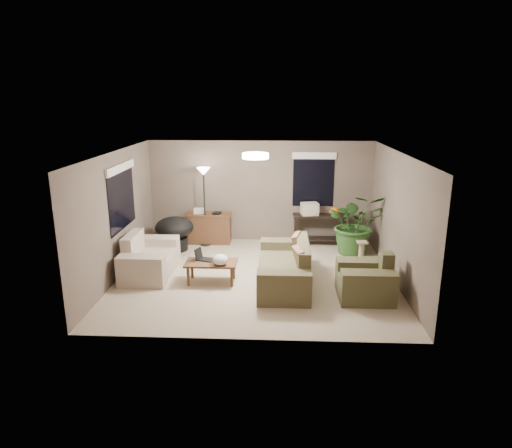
{
  "coord_description": "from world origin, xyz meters",
  "views": [
    {
      "loc": [
        0.42,
        -8.61,
        3.5
      ],
      "look_at": [
        0.0,
        0.2,
        1.05
      ],
      "focal_mm": 32.0,
      "sensor_mm": 36.0,
      "label": 1
    }
  ],
  "objects_px": {
    "desk": "(209,228)",
    "cat_scratching_post": "(361,254)",
    "main_sofa": "(286,269)",
    "armchair": "(366,281)",
    "coffee_table": "(211,265)",
    "houseplant": "(355,230)",
    "papasan_chair": "(174,231)",
    "loveseat": "(149,260)",
    "floor_lamp": "(204,181)",
    "console_table": "(319,227)"
  },
  "relations": [
    {
      "from": "console_table",
      "to": "cat_scratching_post",
      "type": "xyz_separation_m",
      "value": [
        0.81,
        -1.31,
        -0.22
      ]
    },
    {
      "from": "papasan_chair",
      "to": "desk",
      "type": "bearing_deg",
      "value": 39.16
    },
    {
      "from": "console_table",
      "to": "papasan_chair",
      "type": "bearing_deg",
      "value": -170.44
    },
    {
      "from": "desk",
      "to": "houseplant",
      "type": "height_order",
      "value": "houseplant"
    },
    {
      "from": "main_sofa",
      "to": "coffee_table",
      "type": "height_order",
      "value": "main_sofa"
    },
    {
      "from": "main_sofa",
      "to": "floor_lamp",
      "type": "relative_size",
      "value": 1.15
    },
    {
      "from": "cat_scratching_post",
      "to": "loveseat",
      "type": "bearing_deg",
      "value": -169.61
    },
    {
      "from": "coffee_table",
      "to": "armchair",
      "type": "bearing_deg",
      "value": -10.72
    },
    {
      "from": "papasan_chair",
      "to": "cat_scratching_post",
      "type": "relative_size",
      "value": 1.98
    },
    {
      "from": "main_sofa",
      "to": "papasan_chair",
      "type": "distance_m",
      "value": 3.24
    },
    {
      "from": "main_sofa",
      "to": "houseplant",
      "type": "xyz_separation_m",
      "value": [
        1.62,
        1.87,
        0.27
      ]
    },
    {
      "from": "houseplant",
      "to": "console_table",
      "type": "bearing_deg",
      "value": 139.63
    },
    {
      "from": "armchair",
      "to": "console_table",
      "type": "xyz_separation_m",
      "value": [
        -0.58,
        3.06,
        0.14
      ]
    },
    {
      "from": "main_sofa",
      "to": "coffee_table",
      "type": "xyz_separation_m",
      "value": [
        -1.45,
        -0.0,
        0.06
      ]
    },
    {
      "from": "floor_lamp",
      "to": "armchair",
      "type": "bearing_deg",
      "value": -40.61
    },
    {
      "from": "main_sofa",
      "to": "console_table",
      "type": "distance_m",
      "value": 2.66
    },
    {
      "from": "main_sofa",
      "to": "floor_lamp",
      "type": "height_order",
      "value": "floor_lamp"
    },
    {
      "from": "papasan_chair",
      "to": "cat_scratching_post",
      "type": "height_order",
      "value": "papasan_chair"
    },
    {
      "from": "main_sofa",
      "to": "papasan_chair",
      "type": "height_order",
      "value": "main_sofa"
    },
    {
      "from": "desk",
      "to": "houseplant",
      "type": "relative_size",
      "value": 0.76
    },
    {
      "from": "armchair",
      "to": "houseplant",
      "type": "distance_m",
      "value": 2.44
    },
    {
      "from": "papasan_chair",
      "to": "floor_lamp",
      "type": "relative_size",
      "value": 0.52
    },
    {
      "from": "loveseat",
      "to": "coffee_table",
      "type": "relative_size",
      "value": 1.6
    },
    {
      "from": "loveseat",
      "to": "armchair",
      "type": "height_order",
      "value": "same"
    },
    {
      "from": "floor_lamp",
      "to": "houseplant",
      "type": "bearing_deg",
      "value": -7.6
    },
    {
      "from": "coffee_table",
      "to": "houseplant",
      "type": "distance_m",
      "value": 3.6
    },
    {
      "from": "console_table",
      "to": "papasan_chair",
      "type": "distance_m",
      "value": 3.51
    },
    {
      "from": "main_sofa",
      "to": "houseplant",
      "type": "relative_size",
      "value": 1.52
    },
    {
      "from": "armchair",
      "to": "cat_scratching_post",
      "type": "relative_size",
      "value": 2.0
    },
    {
      "from": "loveseat",
      "to": "cat_scratching_post",
      "type": "relative_size",
      "value": 3.2
    },
    {
      "from": "desk",
      "to": "console_table",
      "type": "relative_size",
      "value": 0.85
    },
    {
      "from": "papasan_chair",
      "to": "armchair",
      "type": "bearing_deg",
      "value": -31.57
    },
    {
      "from": "loveseat",
      "to": "coffee_table",
      "type": "xyz_separation_m",
      "value": [
        1.35,
        -0.39,
        0.06
      ]
    },
    {
      "from": "loveseat",
      "to": "floor_lamp",
      "type": "xyz_separation_m",
      "value": [
        0.87,
        1.96,
        1.3
      ]
    },
    {
      "from": "desk",
      "to": "floor_lamp",
      "type": "height_order",
      "value": "floor_lamp"
    },
    {
      "from": "desk",
      "to": "cat_scratching_post",
      "type": "height_order",
      "value": "desk"
    },
    {
      "from": "main_sofa",
      "to": "armchair",
      "type": "relative_size",
      "value": 2.2
    },
    {
      "from": "main_sofa",
      "to": "desk",
      "type": "xyz_separation_m",
      "value": [
        -1.86,
        2.53,
        0.08
      ]
    },
    {
      "from": "main_sofa",
      "to": "armchair",
      "type": "height_order",
      "value": "same"
    },
    {
      "from": "desk",
      "to": "houseplant",
      "type": "distance_m",
      "value": 3.55
    },
    {
      "from": "desk",
      "to": "cat_scratching_post",
      "type": "xyz_separation_m",
      "value": [
        3.52,
        -1.33,
        -0.16
      ]
    },
    {
      "from": "desk",
      "to": "floor_lamp",
      "type": "distance_m",
      "value": 1.24
    },
    {
      "from": "main_sofa",
      "to": "loveseat",
      "type": "bearing_deg",
      "value": 172.18
    },
    {
      "from": "armchair",
      "to": "floor_lamp",
      "type": "distance_m",
      "value": 4.62
    },
    {
      "from": "coffee_table",
      "to": "loveseat",
      "type": "bearing_deg",
      "value": 164.01
    },
    {
      "from": "console_table",
      "to": "houseplant",
      "type": "relative_size",
      "value": 0.9
    },
    {
      "from": "main_sofa",
      "to": "houseplant",
      "type": "bearing_deg",
      "value": 49.06
    },
    {
      "from": "coffee_table",
      "to": "cat_scratching_post",
      "type": "distance_m",
      "value": 3.34
    },
    {
      "from": "loveseat",
      "to": "cat_scratching_post",
      "type": "height_order",
      "value": "loveseat"
    },
    {
      "from": "coffee_table",
      "to": "desk",
      "type": "bearing_deg",
      "value": 99.14
    }
  ]
}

